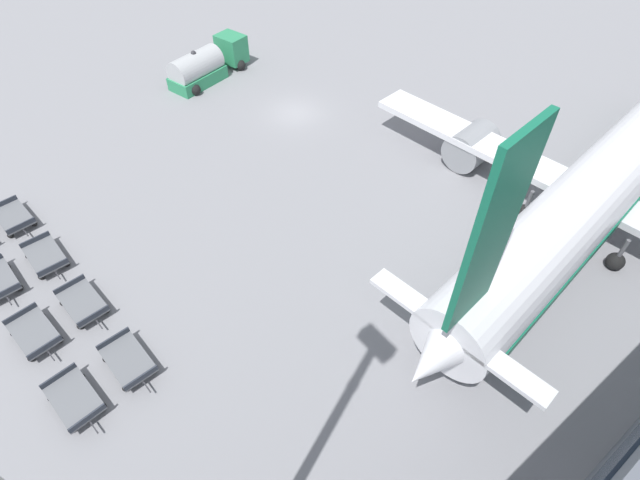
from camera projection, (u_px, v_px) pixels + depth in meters
ground_plane at (295, 113)px, 39.97m from camera, size 500.00×500.00×0.00m
airplane at (605, 182)px, 29.24m from camera, size 31.48×37.23×13.93m
fuel_tanker_secondary at (205, 65)px, 42.87m from camera, size 4.51×7.96×2.95m
baggage_dolly_row_near_col_c at (34, 333)px, 25.05m from camera, size 3.71×2.10×0.92m
baggage_dolly_row_near_col_d at (75, 399)px, 22.61m from camera, size 3.71×2.05×0.92m
baggage_dolly_row_mid_a_col_a at (14, 217)px, 30.88m from camera, size 3.70×2.03×0.92m
baggage_dolly_row_mid_a_col_b at (46, 256)px, 28.63m from camera, size 3.67×1.93×0.92m
baggage_dolly_row_mid_a_col_c at (83, 303)px, 26.35m from camera, size 3.70×2.01×0.92m
baggage_dolly_row_mid_a_col_d at (128, 361)px, 23.97m from camera, size 3.68×1.96×0.92m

